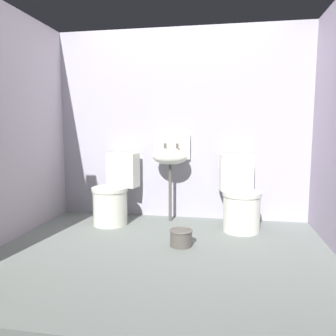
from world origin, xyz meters
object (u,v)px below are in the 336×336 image
(bucket, at_px, (181,237))
(sink, at_px, (171,156))
(toilet_right, at_px, (240,199))
(toilet_left, at_px, (114,195))

(bucket, bearing_deg, sink, 106.03)
(toilet_right, relative_size, bucket, 3.59)
(sink, bearing_deg, toilet_left, -163.21)
(toilet_left, xyz_separation_m, toilet_right, (1.40, -0.00, 0.00))
(toilet_right, height_order, bucket, toilet_right)
(toilet_right, bearing_deg, sink, -24.35)
(toilet_left, height_order, bucket, toilet_left)
(toilet_right, bearing_deg, bucket, 37.92)
(toilet_left, xyz_separation_m, sink, (0.62, 0.19, 0.43))
(sink, bearing_deg, toilet_right, -13.50)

